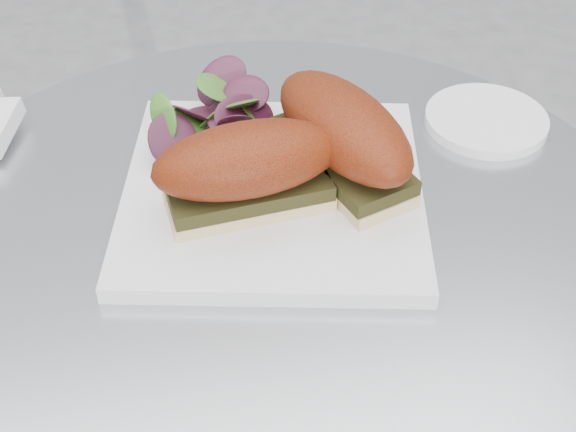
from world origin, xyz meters
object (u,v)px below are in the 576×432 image
saucer (486,120)px  sandwich_right (343,134)px  plate (273,191)px  sandwich_left (248,168)px

saucer → sandwich_right: bearing=-158.6°
plate → sandwich_left: sandwich_left is taller
plate → sandwich_left: bearing=-135.5°
sandwich_left → sandwich_right: (0.09, 0.03, -0.00)m
sandwich_left → saucer: sandwich_left is taller
sandwich_right → saucer: bearing=92.7°
plate → sandwich_right: (0.06, 0.01, 0.05)m
plate → sandwich_left: (-0.03, -0.03, 0.05)m
plate → saucer: size_ratio=2.15×
sandwich_right → saucer: (0.17, 0.07, -0.05)m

